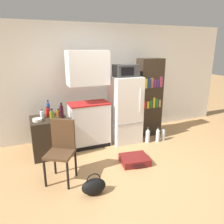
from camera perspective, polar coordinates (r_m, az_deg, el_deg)
ground_plane at (r=3.93m, az=7.66°, el=-15.17°), size 24.00×24.00×0.00m
wall_back at (r=5.29m, az=-0.78°, el=8.24°), size 6.40×0.10×2.57m
side_table at (r=4.49m, az=-15.94°, el=-6.10°), size 0.68×0.64×0.75m
kitchen_hutch at (r=4.55m, az=-6.08°, el=2.06°), size 0.83×0.47×2.00m
refrigerator at (r=4.83m, az=3.43°, el=0.63°), size 0.62×0.60×1.46m
microwave at (r=4.66m, az=3.61°, el=10.75°), size 0.49×0.36×0.25m
bookshelf at (r=5.21m, az=9.65°, el=3.66°), size 0.56×0.33×1.81m
bottle_olive_oil at (r=4.08m, az=-15.38°, el=-1.17°), size 0.08×0.08×0.26m
bottle_amber_beer at (r=4.39m, az=-13.76°, el=-0.34°), size 0.09×0.09×0.16m
bottle_ketchup_red at (r=4.46m, az=-16.45°, el=-0.02°), size 0.08×0.08×0.20m
bottle_clear_short at (r=4.39m, az=-17.81°, el=-0.61°), size 0.07×0.07×0.17m
bottle_blue_soda at (r=4.54m, az=-16.27°, el=0.85°), size 0.06×0.06×0.30m
bottle_wine_dark at (r=4.30m, az=-13.02°, el=0.17°), size 0.07×0.07×0.30m
bowl at (r=4.24m, az=-18.89°, el=-1.97°), size 0.18×0.18×0.05m
chair at (r=3.55m, az=-13.01°, el=-8.49°), size 0.55×0.55×0.98m
suitcase_large_flat at (r=4.14m, az=5.90°, el=-12.30°), size 0.56×0.50×0.12m
handbag at (r=3.35m, az=-4.78°, el=-18.76°), size 0.36×0.20×0.33m
water_bottle_front at (r=4.96m, az=9.31°, el=-6.24°), size 0.09×0.09×0.35m
water_bottle_middle at (r=5.14m, az=13.25°, el=-5.85°), size 0.08×0.08×0.31m
water_bottle_back at (r=5.05m, az=11.88°, el=-6.02°), size 0.08×0.08×0.34m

